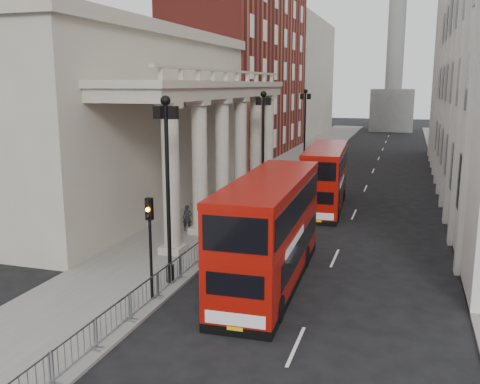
{
  "coord_description": "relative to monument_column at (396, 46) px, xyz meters",
  "views": [
    {
      "loc": [
        9.28,
        -16.87,
        8.89
      ],
      "look_at": [
        0.58,
        10.76,
        3.04
      ],
      "focal_mm": 40.0,
      "sensor_mm": 36.0,
      "label": 1
    }
  ],
  "objects": [
    {
      "name": "lamp_post_south",
      "position": [
        -6.6,
        -88.0,
        -11.07
      ],
      "size": [
        1.05,
        0.44,
        8.32
      ],
      "color": "black",
      "rests_on": "sidewalk_west"
    },
    {
      "name": "monument_column",
      "position": [
        0.0,
        0.0,
        0.0
      ],
      "size": [
        8.0,
        8.0,
        54.2
      ],
      "color": "#60605E",
      "rests_on": "ground"
    },
    {
      "name": "bus_far",
      "position": [
        -2.26,
        -70.65,
        -13.63
      ],
      "size": [
        3.14,
        10.54,
        4.49
      ],
      "rotation": [
        0.0,
        0.0,
        0.06
      ],
      "color": "#940D06",
      "rests_on": "ground"
    },
    {
      "name": "traffic_light",
      "position": [
        -6.5,
        -90.02,
        -12.88
      ],
      "size": [
        0.28,
        0.33,
        4.3
      ],
      "color": "black",
      "rests_on": "sidewalk_west"
    },
    {
      "name": "sidewalk_west",
      "position": [
        -9.0,
        -62.0,
        -15.92
      ],
      "size": [
        6.0,
        140.0,
        0.12
      ],
      "primitive_type": "cube",
      "color": "slate",
      "rests_on": "ground"
    },
    {
      "name": "sidewalk_east",
      "position": [
        7.5,
        -62.0,
        -15.92
      ],
      "size": [
        3.0,
        140.0,
        0.12
      ],
      "primitive_type": "cube",
      "color": "slate",
      "rests_on": "ground"
    },
    {
      "name": "pedestrian_a",
      "position": [
        -9.27,
        -79.72,
        -15.08
      ],
      "size": [
        0.66,
        0.54,
        1.57
      ],
      "primitive_type": "imported",
      "rotation": [
        0.0,
        0.0,
        0.32
      ],
      "color": "black",
      "rests_on": "sidewalk_west"
    },
    {
      "name": "crowd_barriers",
      "position": [
        -6.35,
        -89.78,
        -15.31
      ],
      "size": [
        0.5,
        18.75,
        1.1
      ],
      "color": "gray",
      "rests_on": "sidewalk_west"
    },
    {
      "name": "lamp_post_mid",
      "position": [
        -6.6,
        -72.0,
        -11.07
      ],
      "size": [
        1.05,
        0.44,
        8.32
      ],
      "color": "black",
      "rests_on": "sidewalk_west"
    },
    {
      "name": "kerb",
      "position": [
        -6.05,
        -62.0,
        -15.91
      ],
      "size": [
        0.2,
        140.0,
        0.14
      ],
      "primitive_type": "cube",
      "color": "slate",
      "rests_on": "ground"
    },
    {
      "name": "portico_building",
      "position": [
        -16.5,
        -74.0,
        -9.98
      ],
      "size": [
        9.0,
        28.0,
        12.0
      ],
      "primitive_type": "cube",
      "color": "#9C9483",
      "rests_on": "ground"
    },
    {
      "name": "bus_near",
      "position": [
        -2.38,
        -86.45,
        -13.44
      ],
      "size": [
        3.06,
        11.33,
        4.86
      ],
      "rotation": [
        0.0,
        0.0,
        0.03
      ],
      "color": "#940D06",
      "rests_on": "ground"
    },
    {
      "name": "ground",
      "position": [
        -6.0,
        -92.0,
        -15.98
      ],
      "size": [
        260.0,
        260.0,
        0.0
      ],
      "primitive_type": "plane",
      "color": "black",
      "rests_on": "ground"
    },
    {
      "name": "brick_building",
      "position": [
        -16.5,
        -44.0,
        -4.98
      ],
      "size": [
        9.0,
        32.0,
        22.0
      ],
      "primitive_type": "cube",
      "color": "maroon",
      "rests_on": "ground"
    },
    {
      "name": "pedestrian_c",
      "position": [
        -7.94,
        -73.39,
        -14.96
      ],
      "size": [
        0.89,
        0.59,
        1.81
      ],
      "primitive_type": "imported",
      "rotation": [
        0.0,
        0.0,
        6.27
      ],
      "color": "black",
      "rests_on": "sidewalk_west"
    },
    {
      "name": "west_building_far",
      "position": [
        -16.5,
        -12.0,
        -5.98
      ],
      "size": [
        9.0,
        30.0,
        20.0
      ],
      "primitive_type": "cube",
      "color": "#9C9483",
      "rests_on": "ground"
    },
    {
      "name": "pedestrian_b",
      "position": [
        -9.6,
        -76.0,
        -15.07
      ],
      "size": [
        0.95,
        0.85,
        1.59
      ],
      "primitive_type": "imported",
      "rotation": [
        0.0,
        0.0,
        3.53
      ],
      "color": "black",
      "rests_on": "sidewalk_west"
    },
    {
      "name": "lamp_post_north",
      "position": [
        -6.6,
        -56.0,
        -11.07
      ],
      "size": [
        1.05,
        0.44,
        8.32
      ],
      "color": "black",
      "rests_on": "sidewalk_west"
    }
  ]
}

